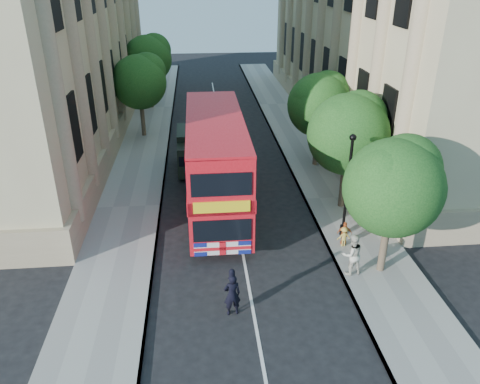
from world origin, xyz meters
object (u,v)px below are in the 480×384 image
object	(u,v)px
double_decker_bus	(216,161)
box_van	(192,152)
lamp_post	(347,190)
police_constable	(232,295)
woman_pedestrian	(352,254)

from	to	relation	value
double_decker_bus	box_van	world-z (taller)	double_decker_bus
lamp_post	police_constable	xyz separation A→B (m)	(-5.81, -5.11, -1.62)
police_constable	woman_pedestrian	size ratio (longest dim) A/B	0.95
lamp_post	police_constable	bearing A→B (deg)	-138.68
double_decker_bus	woman_pedestrian	distance (m)	8.76
double_decker_bus	police_constable	xyz separation A→B (m)	(0.16, -8.67, -1.88)
lamp_post	double_decker_bus	distance (m)	6.96
box_van	lamp_post	bearing A→B (deg)	-52.26
lamp_post	box_van	world-z (taller)	lamp_post
double_decker_bus	box_van	distance (m)	5.88
police_constable	woman_pedestrian	bearing A→B (deg)	-167.89
box_van	woman_pedestrian	world-z (taller)	box_van
double_decker_bus	woman_pedestrian	size ratio (longest dim) A/B	5.80
double_decker_bus	box_van	xyz separation A→B (m)	(-1.30, 5.52, -1.54)
box_van	woman_pedestrian	size ratio (longest dim) A/B	2.36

